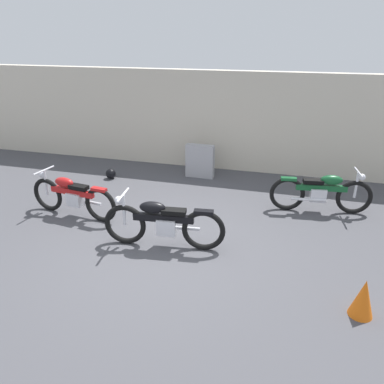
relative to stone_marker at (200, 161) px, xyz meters
name	(u,v)px	position (x,y,z in m)	size (l,w,h in m)	color
ground_plane	(163,248)	(0.24, -3.59, -0.43)	(40.00, 40.00, 0.00)	#47474C
building_wall	(217,121)	(0.24, 0.90, 0.87)	(18.00, 0.30, 2.61)	beige
stone_marker	(200,161)	(0.00, 0.00, 0.00)	(0.73, 0.20, 0.86)	#9E9EA3
helmet	(111,174)	(-2.19, -0.72, -0.30)	(0.26, 0.26, 0.26)	black
traffic_cone	(363,298)	(3.36, -4.51, -0.16)	(0.32, 0.32, 0.55)	orange
motorcycle_green	(322,192)	(2.94, -1.35, 0.02)	(2.07, 0.61, 0.93)	black
motorcycle_black	(163,223)	(0.23, -3.54, 0.03)	(2.14, 0.60, 0.96)	black
motorcycle_red	(72,196)	(-1.95, -2.87, 0.01)	(2.04, 0.57, 0.92)	black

